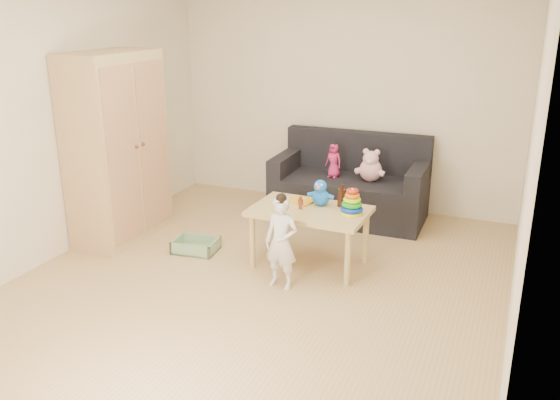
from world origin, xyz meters
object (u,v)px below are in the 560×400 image
at_px(wardrobe, 117,148).
at_px(toddler, 281,243).
at_px(sofa, 349,198).
at_px(play_table, 309,237).

distance_m(wardrobe, toddler, 2.05).
distance_m(wardrobe, sofa, 2.52).
height_order(play_table, toddler, toddler).
height_order(sofa, play_table, play_table).
bearing_deg(play_table, toddler, -97.52).
bearing_deg(toddler, wardrobe, 173.05).
bearing_deg(play_table, wardrobe, -177.91).
bearing_deg(play_table, sofa, 91.09).
relative_size(sofa, toddler, 2.09).
bearing_deg(sofa, wardrobe, -145.54).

